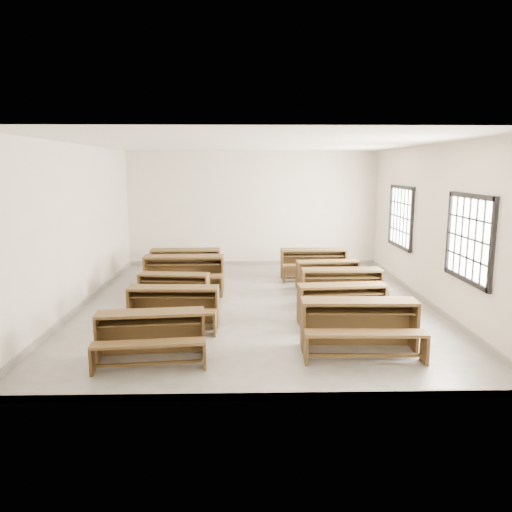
{
  "coord_description": "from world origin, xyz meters",
  "views": [
    {
      "loc": [
        -0.24,
        -9.81,
        2.75
      ],
      "look_at": [
        0.0,
        0.0,
        1.0
      ],
      "focal_mm": 35.0,
      "sensor_mm": 36.0,
      "label": 1
    }
  ],
  "objects_px": {
    "desk_set_4": "(185,262)",
    "desk_set_5": "(359,322)",
    "desk_set_2": "(173,287)",
    "desk_set_0": "(151,332)",
    "desk_set_9": "(314,261)",
    "desk_set_6": "(342,301)",
    "desk_set_8": "(328,273)",
    "desk_set_7": "(342,284)",
    "desk_set_3": "(184,271)",
    "desk_set_1": "(173,304)"
  },
  "relations": [
    {
      "from": "desk_set_9",
      "to": "desk_set_5",
      "type": "bearing_deg",
      "value": -90.93
    },
    {
      "from": "desk_set_4",
      "to": "desk_set_6",
      "type": "height_order",
      "value": "desk_set_4"
    },
    {
      "from": "desk_set_2",
      "to": "desk_set_4",
      "type": "bearing_deg",
      "value": 96.45
    },
    {
      "from": "desk_set_2",
      "to": "desk_set_9",
      "type": "height_order",
      "value": "desk_set_9"
    },
    {
      "from": "desk_set_4",
      "to": "desk_set_8",
      "type": "bearing_deg",
      "value": -17.85
    },
    {
      "from": "desk_set_1",
      "to": "desk_set_9",
      "type": "bearing_deg",
      "value": 54.04
    },
    {
      "from": "desk_set_4",
      "to": "desk_set_8",
      "type": "distance_m",
      "value": 3.51
    },
    {
      "from": "desk_set_7",
      "to": "desk_set_3",
      "type": "bearing_deg",
      "value": 160.19
    },
    {
      "from": "desk_set_3",
      "to": "desk_set_8",
      "type": "relative_size",
      "value": 1.21
    },
    {
      "from": "desk_set_6",
      "to": "desk_set_7",
      "type": "relative_size",
      "value": 1.0
    },
    {
      "from": "desk_set_1",
      "to": "desk_set_6",
      "type": "relative_size",
      "value": 0.98
    },
    {
      "from": "desk_set_1",
      "to": "desk_set_4",
      "type": "bearing_deg",
      "value": 95.12
    },
    {
      "from": "desk_set_3",
      "to": "desk_set_8",
      "type": "bearing_deg",
      "value": 2.4
    },
    {
      "from": "desk_set_1",
      "to": "desk_set_5",
      "type": "xyz_separation_m",
      "value": [
        2.97,
        -1.23,
        0.04
      ]
    },
    {
      "from": "desk_set_2",
      "to": "desk_set_4",
      "type": "height_order",
      "value": "desk_set_4"
    },
    {
      "from": "desk_set_3",
      "to": "desk_set_4",
      "type": "distance_m",
      "value": 1.15
    },
    {
      "from": "desk_set_4",
      "to": "desk_set_7",
      "type": "xyz_separation_m",
      "value": [
        3.42,
        -2.34,
        -0.02
      ]
    },
    {
      "from": "desk_set_6",
      "to": "desk_set_8",
      "type": "relative_size",
      "value": 1.09
    },
    {
      "from": "desk_set_2",
      "to": "desk_set_5",
      "type": "relative_size",
      "value": 0.84
    },
    {
      "from": "desk_set_0",
      "to": "desk_set_9",
      "type": "bearing_deg",
      "value": 53.77
    },
    {
      "from": "desk_set_4",
      "to": "desk_set_5",
      "type": "distance_m",
      "value": 5.88
    },
    {
      "from": "desk_set_6",
      "to": "desk_set_7",
      "type": "height_order",
      "value": "desk_set_7"
    },
    {
      "from": "desk_set_5",
      "to": "desk_set_7",
      "type": "height_order",
      "value": "desk_set_5"
    },
    {
      "from": "desk_set_0",
      "to": "desk_set_7",
      "type": "bearing_deg",
      "value": 34.58
    },
    {
      "from": "desk_set_6",
      "to": "desk_set_9",
      "type": "bearing_deg",
      "value": 85.44
    },
    {
      "from": "desk_set_7",
      "to": "desk_set_6",
      "type": "bearing_deg",
      "value": -100.47
    },
    {
      "from": "desk_set_5",
      "to": "desk_set_6",
      "type": "relative_size",
      "value": 1.09
    },
    {
      "from": "desk_set_8",
      "to": "desk_set_1",
      "type": "bearing_deg",
      "value": -144.11
    },
    {
      "from": "desk_set_6",
      "to": "desk_set_0",
      "type": "bearing_deg",
      "value": -156.97
    },
    {
      "from": "desk_set_0",
      "to": "desk_set_4",
      "type": "height_order",
      "value": "desk_set_4"
    },
    {
      "from": "desk_set_0",
      "to": "desk_set_4",
      "type": "xyz_separation_m",
      "value": [
        -0.1,
        5.2,
        0.04
      ]
    },
    {
      "from": "desk_set_4",
      "to": "desk_set_9",
      "type": "xyz_separation_m",
      "value": [
        3.19,
        0.13,
        -0.02
      ]
    },
    {
      "from": "desk_set_5",
      "to": "desk_set_6",
      "type": "xyz_separation_m",
      "value": [
        0.01,
        1.35,
        -0.05
      ]
    },
    {
      "from": "desk_set_5",
      "to": "desk_set_7",
      "type": "bearing_deg",
      "value": 86.4
    },
    {
      "from": "desk_set_5",
      "to": "desk_set_9",
      "type": "relative_size",
      "value": 1.07
    },
    {
      "from": "desk_set_4",
      "to": "desk_set_5",
      "type": "xyz_separation_m",
      "value": [
        3.18,
        -4.94,
        0.01
      ]
    },
    {
      "from": "desk_set_1",
      "to": "desk_set_4",
      "type": "relative_size",
      "value": 0.92
    },
    {
      "from": "desk_set_0",
      "to": "desk_set_5",
      "type": "relative_size",
      "value": 0.92
    },
    {
      "from": "desk_set_5",
      "to": "desk_set_0",
      "type": "bearing_deg",
      "value": -173.44
    },
    {
      "from": "desk_set_0",
      "to": "desk_set_3",
      "type": "bearing_deg",
      "value": 83.91
    },
    {
      "from": "desk_set_5",
      "to": "desk_set_3",
      "type": "bearing_deg",
      "value": 130.81
    },
    {
      "from": "desk_set_7",
      "to": "desk_set_8",
      "type": "xyz_separation_m",
      "value": [
        -0.05,
        1.36,
        -0.05
      ]
    },
    {
      "from": "desk_set_5",
      "to": "desk_set_7",
      "type": "distance_m",
      "value": 2.61
    },
    {
      "from": "desk_set_8",
      "to": "desk_set_4",
      "type": "bearing_deg",
      "value": 158.73
    },
    {
      "from": "desk_set_4",
      "to": "desk_set_2",
      "type": "bearing_deg",
      "value": -91.11
    },
    {
      "from": "desk_set_1",
      "to": "desk_set_6",
      "type": "height_order",
      "value": "desk_set_1"
    },
    {
      "from": "desk_set_2",
      "to": "desk_set_6",
      "type": "distance_m",
      "value": 3.44
    },
    {
      "from": "desk_set_3",
      "to": "desk_set_6",
      "type": "relative_size",
      "value": 1.1
    },
    {
      "from": "desk_set_1",
      "to": "desk_set_3",
      "type": "distance_m",
      "value": 2.57
    },
    {
      "from": "desk_set_1",
      "to": "desk_set_9",
      "type": "relative_size",
      "value": 0.97
    }
  ]
}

